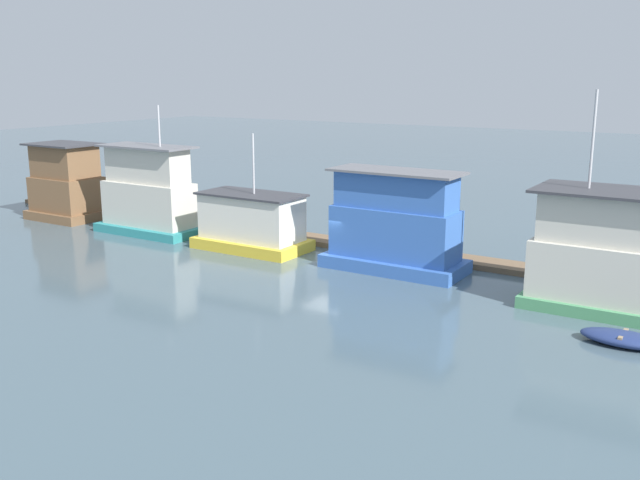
# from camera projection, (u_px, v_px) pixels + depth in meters

# --- Properties ---
(ground_plane) EXTENTS (200.00, 200.00, 0.00)m
(ground_plane) POSITION_uv_depth(u_px,v_px,m) (330.00, 261.00, 38.93)
(ground_plane) COLOR #475B66
(dock_walkway) EXTENTS (59.60, 1.93, 0.30)m
(dock_walkway) POSITION_uv_depth(u_px,v_px,m) (360.00, 246.00, 41.76)
(dock_walkway) COLOR brown
(dock_walkway) RESTS_ON ground_plane
(houseboat_brown) EXTENTS (5.09, 3.78, 5.31)m
(houseboat_brown) POSITION_uv_depth(u_px,v_px,m) (66.00, 184.00, 49.93)
(houseboat_brown) COLOR brown
(houseboat_brown) RESTS_ON ground_plane
(houseboat_teal) EXTENTS (7.05, 3.30, 8.14)m
(houseboat_teal) POSITION_uv_depth(u_px,v_px,m) (149.00, 195.00, 45.39)
(houseboat_teal) COLOR teal
(houseboat_teal) RESTS_ON ground_plane
(houseboat_yellow) EXTENTS (6.61, 3.48, 6.73)m
(houseboat_yellow) POSITION_uv_depth(u_px,v_px,m) (252.00, 223.00, 41.33)
(houseboat_yellow) COLOR gold
(houseboat_yellow) RESTS_ON ground_plane
(houseboat_blue) EXTENTS (7.39, 3.29, 5.23)m
(houseboat_blue) POSITION_uv_depth(u_px,v_px,m) (395.00, 226.00, 36.75)
(houseboat_blue) COLOR #3866B7
(houseboat_blue) RESTS_ON ground_plane
(houseboat_green) EXTENTS (6.47, 4.12, 9.38)m
(houseboat_green) POSITION_uv_depth(u_px,v_px,m) (607.00, 254.00, 30.65)
(houseboat_green) COLOR #4C9360
(houseboat_green) RESTS_ON ground_plane
(dinghy_navy) EXTENTS (3.16, 1.55, 0.52)m
(dinghy_navy) POSITION_uv_depth(u_px,v_px,m) (623.00, 339.00, 26.86)
(dinghy_navy) COLOR navy
(dinghy_navy) RESTS_ON ground_plane
(mooring_post_far_left) EXTENTS (0.24, 0.24, 1.78)m
(mooring_post_far_left) POSITION_uv_depth(u_px,v_px,m) (406.00, 245.00, 38.79)
(mooring_post_far_left) COLOR #846B4C
(mooring_post_far_left) RESTS_ON ground_plane
(mooring_post_near_left) EXTENTS (0.29, 0.29, 1.99)m
(mooring_post_near_left) POSITION_uv_depth(u_px,v_px,m) (634.00, 274.00, 32.79)
(mooring_post_near_left) COLOR #846B4C
(mooring_post_near_left) RESTS_ON ground_plane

